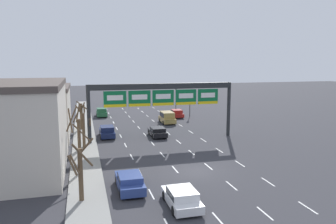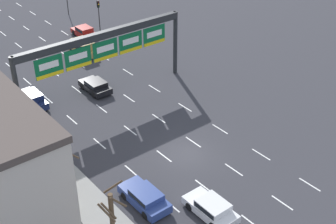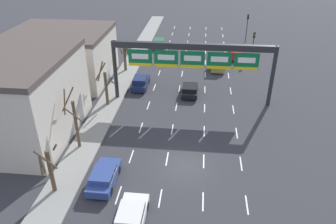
% 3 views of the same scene
% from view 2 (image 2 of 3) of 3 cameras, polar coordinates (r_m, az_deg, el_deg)
% --- Properties ---
extents(ground_plane, '(220.00, 220.00, 0.00)m').
position_cam_2_polar(ground_plane, '(39.99, 2.27, -5.18)').
color(ground_plane, '#333338').
extents(sidewalk_left, '(2.80, 110.00, 0.15)m').
position_cam_2_polar(sidewalk_left, '(35.76, -9.76, -10.81)').
color(sidewalk_left, gray).
rests_on(sidewalk_left, ground_plane).
extents(lane_dashes, '(10.02, 67.00, 0.01)m').
position_cam_2_polar(lane_dashes, '(49.29, -8.01, 2.22)').
color(lane_dashes, white).
rests_on(lane_dashes, ground_plane).
extents(sign_gantry, '(18.56, 0.70, 7.19)m').
position_cam_2_polar(sign_gantry, '(45.93, -7.87, 8.07)').
color(sign_gantry, '#232628').
rests_on(sign_gantry, ground_plane).
extents(car_black, '(1.92, 3.92, 1.26)m').
position_cam_2_polar(car_black, '(49.52, -8.84, 3.19)').
color(car_black, black).
rests_on(car_black, ground_plane).
extents(car_navy, '(1.88, 4.36, 1.48)m').
position_cam_2_polar(car_navy, '(48.30, -16.35, 1.57)').
color(car_navy, '#19234C').
rests_on(car_navy, ground_plane).
extents(suv_gold, '(1.99, 4.19, 1.84)m').
position_cam_2_polar(suv_gold, '(58.00, -10.35, 7.79)').
color(suv_gold, '#A88947').
rests_on(suv_gold, ground_plane).
extents(car_white, '(1.96, 4.17, 1.30)m').
position_cam_2_polar(car_white, '(34.07, 5.31, -11.55)').
color(car_white, silver).
rests_on(car_white, ground_plane).
extents(car_blue, '(1.93, 4.35, 1.32)m').
position_cam_2_polar(car_blue, '(34.78, -2.84, -10.31)').
color(car_blue, navy).
rests_on(car_blue, ground_plane).
extents(car_red, '(1.83, 3.97, 1.38)m').
position_cam_2_polar(car_red, '(63.48, -10.21, 9.65)').
color(car_red, maroon).
rests_on(car_red, ground_plane).
extents(traffic_light_near_gantry, '(0.30, 0.35, 4.29)m').
position_cam_2_polar(traffic_light_near_gantry, '(63.98, -8.46, 12.23)').
color(traffic_light_near_gantry, black).
rests_on(traffic_light_near_gantry, ground_plane).
extents(tree_bare_closest, '(2.02, 1.97, 5.06)m').
position_cam_2_polar(tree_bare_closest, '(42.23, -17.44, -0.42)').
color(tree_bare_closest, brown).
rests_on(tree_bare_closest, sidewalk_left).
extents(tree_bare_third, '(2.00, 2.01, 5.75)m').
position_cam_2_polar(tree_bare_third, '(35.04, -12.51, -5.93)').
color(tree_bare_third, brown).
rests_on(tree_bare_third, sidewalk_left).
extents(tree_bare_furthest, '(1.88, 1.90, 4.51)m').
position_cam_2_polar(tree_bare_furthest, '(31.32, -6.85, -12.07)').
color(tree_bare_furthest, brown).
rests_on(tree_bare_furthest, sidewalk_left).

